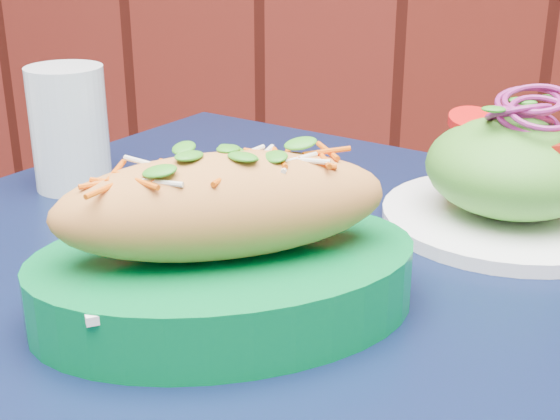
# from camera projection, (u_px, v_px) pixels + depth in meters

# --- Properties ---
(cafe_table) EXTENTS (1.06, 1.06, 0.75)m
(cafe_table) POSITION_uv_depth(u_px,v_px,m) (281.00, 409.00, 0.59)
(cafe_table) COLOR black
(cafe_table) RESTS_ON ground
(banh_mi_basket) EXTENTS (0.32, 0.27, 0.12)m
(banh_mi_basket) POSITION_uv_depth(u_px,v_px,m) (224.00, 250.00, 0.53)
(banh_mi_basket) COLOR #006C2F
(banh_mi_basket) RESTS_ON cafe_table
(salad_plate) EXTENTS (0.22, 0.22, 0.12)m
(salad_plate) POSITION_uv_depth(u_px,v_px,m) (512.00, 175.00, 0.68)
(salad_plate) COLOR white
(salad_plate) RESTS_ON cafe_table
(water_glass) EXTENTS (0.08, 0.08, 0.12)m
(water_glass) POSITION_uv_depth(u_px,v_px,m) (69.00, 128.00, 0.77)
(water_glass) COLOR silver
(water_glass) RESTS_ON cafe_table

